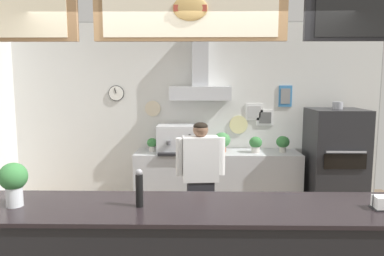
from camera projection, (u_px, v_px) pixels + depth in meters
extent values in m
cube|color=gray|center=(194.00, 116.00, 5.73)|extent=(5.68, 0.12, 2.85)
cube|color=silver|center=(194.00, 116.00, 5.67)|extent=(5.64, 0.01, 2.81)
cylinder|color=black|center=(116.00, 93.00, 5.63)|extent=(0.24, 0.02, 0.24)
cylinder|color=white|center=(116.00, 93.00, 5.62)|extent=(0.22, 0.01, 0.22)
cube|color=black|center=(115.00, 91.00, 5.60)|extent=(0.03, 0.01, 0.08)
cylinder|color=beige|center=(153.00, 108.00, 5.65)|extent=(0.24, 0.02, 0.24)
cylinder|color=beige|center=(238.00, 125.00, 5.66)|extent=(0.28, 0.02, 0.28)
cube|color=white|center=(265.00, 118.00, 5.64)|extent=(0.26, 0.02, 0.24)
cube|color=#5B5B5B|center=(265.00, 118.00, 5.63)|extent=(0.18, 0.01, 0.17)
cube|color=white|center=(254.00, 112.00, 5.63)|extent=(0.26, 0.02, 0.25)
cube|color=#B6B6B6|center=(254.00, 112.00, 5.62)|extent=(0.19, 0.01, 0.18)
cube|color=teal|center=(285.00, 96.00, 5.59)|extent=(0.20, 0.02, 0.32)
cube|color=gray|center=(285.00, 96.00, 5.58)|extent=(0.14, 0.01, 0.23)
cube|color=#B7BABF|center=(200.00, 93.00, 5.46)|extent=(0.91, 0.34, 0.20)
cube|color=#B7BABF|center=(200.00, 55.00, 5.43)|extent=(0.24, 0.24, 0.92)
cube|color=#9E754C|center=(190.00, 11.00, 2.83)|extent=(1.49, 0.05, 0.46)
cube|color=#F2E5C6|center=(190.00, 10.00, 2.80)|extent=(1.35, 0.01, 0.40)
ellipsoid|color=#DBAD60|center=(190.00, 8.00, 2.79)|extent=(0.27, 0.04, 0.19)
cube|color=#B74233|center=(190.00, 8.00, 2.78)|extent=(0.25, 0.01, 0.05)
cube|color=black|center=(190.00, 208.00, 2.75)|extent=(4.77, 0.73, 0.03)
cube|color=#B7BABF|center=(217.00, 183.00, 5.46)|extent=(2.40, 0.57, 0.93)
cube|color=#929499|center=(217.00, 202.00, 5.50)|extent=(2.28, 0.53, 0.02)
cube|color=#232326|center=(335.00, 165.00, 5.20)|extent=(0.74, 0.70, 1.58)
cube|color=black|center=(345.00, 161.00, 4.82)|extent=(0.55, 0.02, 0.20)
cube|color=#A3A5AD|center=(346.00, 152.00, 4.79)|extent=(0.52, 0.02, 0.02)
cylinder|color=#A3A5AD|center=(338.00, 105.00, 5.09)|extent=(0.14, 0.14, 0.10)
cube|color=#232328|center=(200.00, 216.00, 4.24)|extent=(0.32, 0.23, 0.84)
cube|color=white|center=(201.00, 159.00, 4.15)|extent=(0.42, 0.26, 0.50)
cylinder|color=white|center=(222.00, 156.00, 4.16)|extent=(0.08, 0.08, 0.43)
cylinder|color=white|center=(179.00, 157.00, 4.13)|extent=(0.08, 0.08, 0.43)
sphere|color=brown|center=(201.00, 130.00, 4.11)|extent=(0.17, 0.17, 0.17)
ellipsoid|color=black|center=(201.00, 126.00, 4.10)|extent=(0.16, 0.16, 0.09)
cube|color=silver|center=(178.00, 139.00, 5.36)|extent=(0.59, 0.44, 0.40)
cylinder|color=#4C4C51|center=(169.00, 143.00, 5.12)|extent=(0.06, 0.06, 0.06)
cube|color=black|center=(177.00, 154.00, 5.13)|extent=(0.53, 0.10, 0.04)
sphere|color=black|center=(190.00, 136.00, 5.11)|extent=(0.04, 0.04, 0.04)
cylinder|color=beige|center=(255.00, 150.00, 5.34)|extent=(0.12, 0.12, 0.09)
ellipsoid|color=#387A3D|center=(256.00, 142.00, 5.33)|extent=(0.19, 0.19, 0.17)
cylinder|color=beige|center=(283.00, 149.00, 5.37)|extent=(0.10, 0.10, 0.09)
ellipsoid|color=#387A3D|center=(283.00, 142.00, 5.36)|extent=(0.19, 0.19, 0.17)
cylinder|color=#9E563D|center=(222.00, 149.00, 5.40)|extent=(0.12, 0.12, 0.09)
ellipsoid|color=#47894C|center=(222.00, 140.00, 5.38)|extent=(0.25, 0.25, 0.22)
cylinder|color=beige|center=(152.00, 149.00, 5.43)|extent=(0.10, 0.10, 0.08)
ellipsoid|color=#387A3D|center=(152.00, 143.00, 5.42)|extent=(0.15, 0.15, 0.14)
cylinder|color=black|center=(139.00, 191.00, 2.72)|extent=(0.06, 0.06, 0.24)
sphere|color=gray|center=(139.00, 172.00, 2.70)|extent=(0.05, 0.05, 0.05)
cube|color=#262628|center=(381.00, 208.00, 2.68)|extent=(0.13, 0.13, 0.01)
cylinder|color=#262628|center=(373.00, 202.00, 2.68)|extent=(0.01, 0.01, 0.11)
cube|color=white|center=(381.00, 202.00, 2.68)|extent=(0.11, 0.11, 0.09)
cylinder|color=silver|center=(14.00, 196.00, 2.73)|extent=(0.12, 0.12, 0.16)
cylinder|color=gray|center=(15.00, 202.00, 2.74)|extent=(0.11, 0.11, 0.05)
ellipsoid|color=#387A3D|center=(13.00, 176.00, 2.72)|extent=(0.21, 0.21, 0.21)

